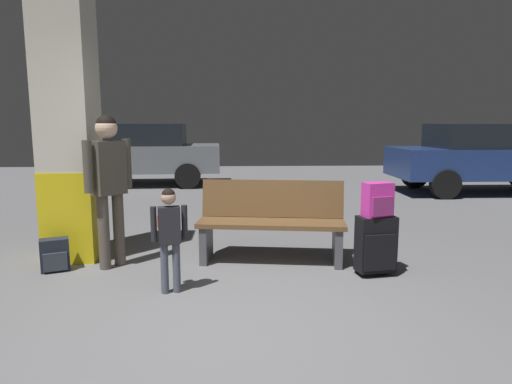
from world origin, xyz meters
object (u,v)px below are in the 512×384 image
object	(u,v)px
adult	(109,175)
child	(169,229)
suitcase	(376,244)
parked_car_far	(138,153)
parked_car_side	(487,156)
backpack_bright	(378,200)
backpack_dark_floor	(55,255)
bench	(271,222)
structural_pillar	(69,127)

from	to	relation	value
adult	child	bearing A→B (deg)	-46.94
suitcase	parked_car_far	distance (m)	7.95
child	parked_car_side	bearing A→B (deg)	43.01
suitcase	backpack_bright	distance (m)	0.45
backpack_bright	backpack_dark_floor	distance (m)	3.35
child	bench	bearing A→B (deg)	43.02
child	parked_car_side	xyz separation A→B (m)	(6.10, 5.69, 0.22)
backpack_bright	structural_pillar	bearing A→B (deg)	166.68
adult	backpack_dark_floor	size ratio (longest dim) A/B	4.73
suitcase	child	bearing A→B (deg)	-169.09
bench	child	xyz separation A→B (m)	(-0.98, -0.92, 0.15)
backpack_dark_floor	backpack_bright	bearing A→B (deg)	-4.90
suitcase	adult	distance (m)	2.83
bench	backpack_dark_floor	bearing A→B (deg)	-173.65
parked_car_side	structural_pillar	bearing A→B (deg)	-148.26
backpack_dark_floor	structural_pillar	bearing A→B (deg)	84.22
parked_car_side	parked_car_far	bearing A→B (deg)	168.33
parked_car_far	structural_pillar	bearing A→B (deg)	-84.48
bench	parked_car_far	world-z (taller)	parked_car_far
child	parked_car_far	distance (m)	7.56
backpack_bright	suitcase	bearing A→B (deg)	160.24
backpack_dark_floor	child	bearing A→B (deg)	-27.33
adult	parked_car_far	world-z (taller)	adult
backpack_dark_floor	adult	bearing A→B (deg)	11.40
suitcase	adult	world-z (taller)	adult
backpack_dark_floor	parked_car_side	size ratio (longest dim) A/B	0.08
bench	structural_pillar	bearing A→B (deg)	174.05
parked_car_far	bench	bearing A→B (deg)	-66.24
bench	adult	bearing A→B (deg)	-175.32
bench	backpack_bright	world-z (taller)	backpack_bright
structural_pillar	child	world-z (taller)	structural_pillar
child	backpack_dark_floor	xyz separation A→B (m)	(-1.29, 0.67, -0.42)
structural_pillar	suitcase	xyz separation A→B (m)	(3.23, -0.77, -1.16)
suitcase	backpack_bright	xyz separation A→B (m)	(0.00, -0.00, 0.45)
parked_car_far	adult	bearing A→B (deg)	-80.39
backpack_dark_floor	parked_car_side	distance (m)	8.96
adult	backpack_dark_floor	xyz separation A→B (m)	(-0.56, -0.11, -0.83)
bench	adult	world-z (taller)	adult
structural_pillar	parked_car_far	distance (m)	6.24
structural_pillar	backpack_bright	bearing A→B (deg)	-13.32
backpack_bright	adult	xyz separation A→B (m)	(-2.72, 0.39, 0.22)
parked_car_side	parked_car_far	world-z (taller)	same
adult	backpack_dark_floor	distance (m)	1.00
parked_car_side	child	bearing A→B (deg)	-136.99
parked_car_side	parked_car_far	distance (m)	8.10
backpack_dark_floor	parked_car_side	xyz separation A→B (m)	(7.39, 5.02, 0.64)
structural_pillar	parked_car_far	xyz separation A→B (m)	(-0.60, 6.18, -0.68)
child	backpack_bright	bearing A→B (deg)	10.90
child	structural_pillar	bearing A→B (deg)	137.12
suitcase	adult	size ratio (longest dim) A/B	0.38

